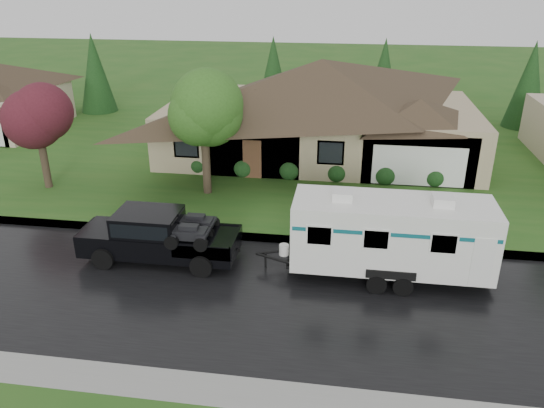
# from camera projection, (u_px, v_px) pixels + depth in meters

# --- Properties ---
(ground) EXTENTS (140.00, 140.00, 0.00)m
(ground) POSITION_uv_depth(u_px,v_px,m) (242.00, 265.00, 20.34)
(ground) COLOR #25551A
(ground) RESTS_ON ground
(road) EXTENTS (140.00, 8.00, 0.01)m
(road) POSITION_uv_depth(u_px,v_px,m) (231.00, 294.00, 18.53)
(road) COLOR black
(road) RESTS_ON ground
(curb) EXTENTS (140.00, 0.50, 0.15)m
(curb) POSITION_uv_depth(u_px,v_px,m) (252.00, 237.00, 22.35)
(curb) COLOR gray
(curb) RESTS_ON ground
(lawn) EXTENTS (140.00, 26.00, 0.15)m
(lawn) POSITION_uv_depth(u_px,v_px,m) (288.00, 147.00, 33.90)
(lawn) COLOR #25551A
(lawn) RESTS_ON ground
(house_main) EXTENTS (19.44, 10.80, 6.90)m
(house_main) POSITION_uv_depth(u_px,v_px,m) (325.00, 97.00, 31.13)
(house_main) COLOR tan
(house_main) RESTS_ON lawn
(tree_left_green) EXTENTS (3.58, 3.58, 5.93)m
(tree_left_green) POSITION_uv_depth(u_px,v_px,m) (204.00, 112.00, 25.05)
(tree_left_green) COLOR #382B1E
(tree_left_green) RESTS_ON lawn
(tree_red) EXTENTS (3.14, 3.14, 5.20)m
(tree_red) POSITION_uv_depth(u_px,v_px,m) (37.00, 118.00, 25.94)
(tree_red) COLOR #382B1E
(tree_red) RESTS_ON lawn
(shrub_row) EXTENTS (13.60, 1.00, 1.00)m
(shrub_row) POSITION_uv_depth(u_px,v_px,m) (313.00, 170.00, 28.24)
(shrub_row) COLOR #143814
(shrub_row) RESTS_ON lawn
(pickup_truck) EXTENTS (6.02, 2.29, 2.01)m
(pickup_truck) POSITION_uv_depth(u_px,v_px,m) (157.00, 234.00, 20.37)
(pickup_truck) COLOR black
(pickup_truck) RESTS_ON ground
(travel_trailer) EXTENTS (7.42, 2.61, 3.33)m
(travel_trailer) POSITION_uv_depth(u_px,v_px,m) (391.00, 234.00, 18.91)
(travel_trailer) COLOR white
(travel_trailer) RESTS_ON ground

